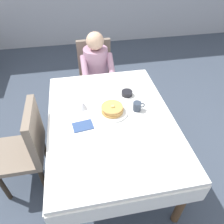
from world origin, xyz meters
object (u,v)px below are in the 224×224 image
at_px(knife_right_of_plate, 133,111).
at_px(spoon_near_edge, 114,139).
at_px(dining_table_main, 111,125).
at_px(cup_coffee, 137,106).
at_px(fork_left_of_plate, 92,116).
at_px(bowl_butter, 127,93).
at_px(diner_person, 97,68).
at_px(chair_diner, 96,71).
at_px(chair_left_side, 28,145).
at_px(breakfast_stack, 112,109).
at_px(syrup_pitcher, 83,105).
at_px(plate_breakfast, 112,112).

distance_m(knife_right_of_plate, spoon_near_edge, 0.38).
bearing_deg(dining_table_main, cup_coffee, 13.92).
bearing_deg(fork_left_of_plate, bowl_butter, -61.48).
relative_size(cup_coffee, knife_right_of_plate, 0.57).
distance_m(diner_person, bowl_butter, 0.75).
relative_size(chair_diner, chair_left_side, 1.00).
relative_size(breakfast_stack, cup_coffee, 1.81).
height_order(dining_table_main, spoon_near_edge, spoon_near_edge).
height_order(cup_coffee, syrup_pitcher, cup_coffee).
height_order(chair_left_side, spoon_near_edge, chair_left_side).
relative_size(diner_person, cup_coffee, 9.91).
distance_m(diner_person, cup_coffee, 0.99).
xyz_separation_m(knife_right_of_plate, spoon_near_edge, (-0.24, -0.30, 0.00)).
distance_m(dining_table_main, chair_left_side, 0.78).
bearing_deg(dining_table_main, chair_diner, 89.77).
bearing_deg(fork_left_of_plate, dining_table_main, -111.13).
bearing_deg(plate_breakfast, fork_left_of_plate, -173.99).
height_order(diner_person, plate_breakfast, diner_person).
distance_m(dining_table_main, knife_right_of_plate, 0.24).
xyz_separation_m(chair_left_side, fork_left_of_plate, (0.61, 0.05, 0.21)).
xyz_separation_m(plate_breakfast, bowl_butter, (0.19, 0.24, 0.01)).
relative_size(bowl_butter, fork_left_of_plate, 0.61).
distance_m(dining_table_main, breakfast_stack, 0.15).
relative_size(dining_table_main, chair_diner, 1.64).
bearing_deg(knife_right_of_plate, cup_coffee, -60.64).
distance_m(dining_table_main, syrup_pitcher, 0.32).
distance_m(dining_table_main, cup_coffee, 0.30).
bearing_deg(diner_person, plate_breakfast, 91.32).
distance_m(chair_left_side, breakfast_stack, 0.84).
distance_m(dining_table_main, spoon_near_edge, 0.27).
relative_size(diner_person, breakfast_stack, 5.47).
bearing_deg(cup_coffee, dining_table_main, -166.08).
xyz_separation_m(chair_diner, fork_left_of_plate, (-0.17, -1.12, 0.21)).
relative_size(knife_right_of_plate, spoon_near_edge, 1.33).
distance_m(chair_diner, spoon_near_edge, 1.44).
bearing_deg(breakfast_stack, chair_left_side, -175.22).
bearing_deg(chair_left_side, fork_left_of_plate, -85.65).
relative_size(diner_person, spoon_near_edge, 7.47).
height_order(chair_diner, fork_left_of_plate, chair_diner).
height_order(plate_breakfast, breakfast_stack, breakfast_stack).
bearing_deg(chair_diner, diner_person, 90.00).
relative_size(bowl_butter, knife_right_of_plate, 0.55).
bearing_deg(fork_left_of_plate, spoon_near_edge, -159.67).
distance_m(chair_diner, breakfast_stack, 1.13).
xyz_separation_m(chair_left_side, breakfast_stack, (0.80, 0.07, 0.25)).
xyz_separation_m(dining_table_main, cup_coffee, (0.26, 0.06, 0.13)).
bearing_deg(diner_person, spoon_near_edge, 88.94).
relative_size(chair_left_side, spoon_near_edge, 6.20).
bearing_deg(spoon_near_edge, cup_coffee, 53.12).
bearing_deg(breakfast_stack, plate_breakfast, -45.58).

